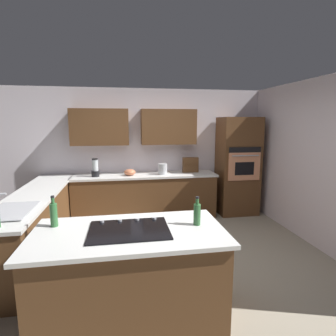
% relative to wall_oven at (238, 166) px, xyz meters
% --- Properties ---
extents(ground_plane, '(14.00, 14.00, 0.00)m').
position_rel_wall_oven_xyz_m(ground_plane, '(1.85, 1.72, -1.01)').
color(ground_plane, '#9E937F').
extents(wall_back, '(6.00, 0.44, 2.60)m').
position_rel_wall_oven_xyz_m(wall_back, '(1.92, -0.33, 0.42)').
color(wall_back, silver).
rests_on(wall_back, ground).
extents(wall_left, '(0.10, 4.00, 2.60)m').
position_rel_wall_oven_xyz_m(wall_left, '(-0.60, 1.42, 0.29)').
color(wall_left, silver).
rests_on(wall_left, ground).
extents(lower_cabinets_back, '(2.80, 0.60, 0.86)m').
position_rel_wall_oven_xyz_m(lower_cabinets_back, '(1.95, -0.00, -0.58)').
color(lower_cabinets_back, brown).
rests_on(lower_cabinets_back, ground).
extents(countertop_back, '(2.84, 0.64, 0.04)m').
position_rel_wall_oven_xyz_m(countertop_back, '(1.95, -0.00, -0.13)').
color(countertop_back, silver).
rests_on(countertop_back, lower_cabinets_back).
extents(lower_cabinets_side, '(0.60, 2.90, 0.86)m').
position_rel_wall_oven_xyz_m(lower_cabinets_side, '(3.67, 1.17, -0.58)').
color(lower_cabinets_side, brown).
rests_on(lower_cabinets_side, ground).
extents(countertop_side, '(0.64, 2.94, 0.04)m').
position_rel_wall_oven_xyz_m(countertop_side, '(3.67, 1.17, -0.13)').
color(countertop_side, silver).
rests_on(countertop_side, lower_cabinets_side).
extents(island_base, '(1.76, 0.88, 0.86)m').
position_rel_wall_oven_xyz_m(island_base, '(2.34, 2.78, -0.58)').
color(island_base, brown).
rests_on(island_base, ground).
extents(island_top, '(1.84, 0.96, 0.04)m').
position_rel_wall_oven_xyz_m(island_top, '(2.34, 2.78, -0.13)').
color(island_top, silver).
rests_on(island_top, island_base).
extents(wall_oven, '(0.80, 0.66, 2.03)m').
position_rel_wall_oven_xyz_m(wall_oven, '(0.00, 0.00, 0.00)').
color(wall_oven, brown).
rests_on(wall_oven, ground).
extents(sink_unit, '(0.46, 0.70, 0.23)m').
position_rel_wall_oven_xyz_m(sink_unit, '(3.68, 2.01, -0.10)').
color(sink_unit, '#515456').
rests_on(sink_unit, countertop_side).
extents(cooktop, '(0.76, 0.56, 0.03)m').
position_rel_wall_oven_xyz_m(cooktop, '(2.34, 2.78, -0.11)').
color(cooktop, black).
rests_on(cooktop, island_top).
extents(blender, '(0.15, 0.15, 0.35)m').
position_rel_wall_oven_xyz_m(blender, '(2.90, 0.04, 0.04)').
color(blender, black).
rests_on(blender, countertop_back).
extents(mixing_bowl, '(0.22, 0.22, 0.12)m').
position_rel_wall_oven_xyz_m(mixing_bowl, '(2.25, 0.04, -0.05)').
color(mixing_bowl, '#CC724C').
rests_on(mixing_bowl, countertop_back).
extents(spice_rack, '(0.32, 0.11, 0.31)m').
position_rel_wall_oven_xyz_m(spice_rack, '(1.00, -0.08, 0.04)').
color(spice_rack, brown).
rests_on(spice_rack, countertop_back).
extents(kettle, '(0.18, 0.18, 0.21)m').
position_rel_wall_oven_xyz_m(kettle, '(1.60, 0.04, -0.01)').
color(kettle, '#B7BABF').
rests_on(kettle, countertop_back).
extents(oil_bottle, '(0.07, 0.07, 0.31)m').
position_rel_wall_oven_xyz_m(oil_bottle, '(3.07, 2.55, 0.01)').
color(oil_bottle, '#336B38').
rests_on(oil_bottle, island_top).
extents(second_bottle, '(0.07, 0.07, 0.29)m').
position_rel_wall_oven_xyz_m(second_bottle, '(1.65, 2.74, 0.00)').
color(second_bottle, '#336B38').
rests_on(second_bottle, island_top).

